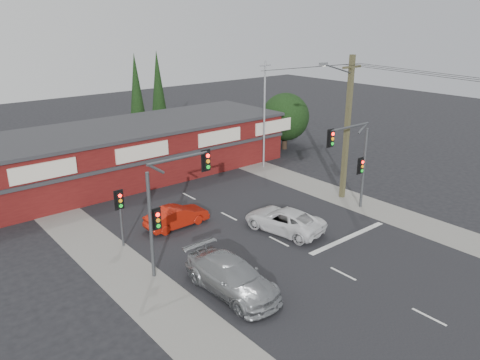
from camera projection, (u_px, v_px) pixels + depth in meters
ground at (288, 246)px, 26.57m from camera, size 120.00×120.00×0.00m
road_strip at (233, 218)px, 30.21m from camera, size 14.00×70.00×0.01m
verge_left at (110, 259)px, 25.11m from camera, size 3.00×70.00×0.02m
verge_right at (321, 189)px, 35.31m from camera, size 3.00×70.00×0.02m
stop_line at (348, 238)px, 27.57m from camera, size 6.50×0.35×0.01m
white_suv at (284, 220)px, 28.30m from camera, size 3.26×5.39×1.40m
silver_suv at (232, 277)px, 21.94m from camera, size 2.27×5.52×1.60m
red_sedan at (177, 216)px, 28.90m from camera, size 4.07×1.47×1.33m
lane_dashes at (208, 206)px, 32.23m from camera, size 0.12×53.16×0.01m
shop_building at (130, 151)px, 37.64m from camera, size 27.30×8.40×4.22m
tree_cluster at (283, 119)px, 45.69m from camera, size 5.90×5.10×5.50m
conifer_near at (137, 93)px, 44.35m from camera, size 1.80×1.80×9.25m
conifer_far at (158, 88)px, 47.91m from camera, size 1.80×1.80×9.25m
traffic_mast_left at (169, 198)px, 22.88m from camera, size 3.77×0.27×5.97m
traffic_mast_right at (354, 154)px, 30.12m from camera, size 3.96×0.27×5.97m
pedestal_signal at (120, 207)px, 25.83m from camera, size 0.55×0.27×3.38m
utility_pole at (346, 124)px, 31.99m from camera, size 4.38×0.59×10.00m
steel_pole at (264, 113)px, 39.17m from camera, size 1.20×0.16×9.00m
power_lines at (428, 77)px, 26.88m from camera, size 2.01×29.00×1.22m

